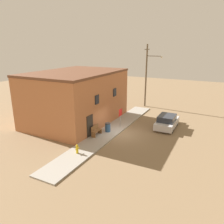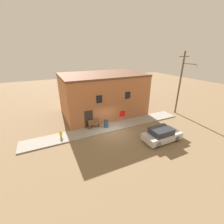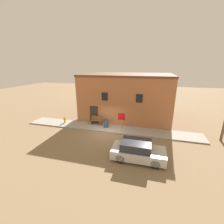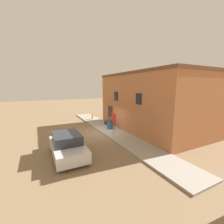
{
  "view_description": "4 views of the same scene",
  "coord_description": "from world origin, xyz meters",
  "px_view_note": "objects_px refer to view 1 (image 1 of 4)",
  "views": [
    {
      "loc": [
        -18.62,
        -8.61,
        8.49
      ],
      "look_at": [
        0.34,
        1.09,
        2.0
      ],
      "focal_mm": 35.0,
      "sensor_mm": 36.0,
      "label": 1
    },
    {
      "loc": [
        -6.75,
        -13.65,
        8.67
      ],
      "look_at": [
        0.34,
        1.09,
        2.0
      ],
      "focal_mm": 24.0,
      "sensor_mm": 36.0,
      "label": 2
    },
    {
      "loc": [
        4.36,
        -13.83,
        6.82
      ],
      "look_at": [
        0.34,
        1.09,
        2.0
      ],
      "focal_mm": 24.0,
      "sensor_mm": 36.0,
      "label": 3
    },
    {
      "loc": [
        13.1,
        -5.39,
        4.44
      ],
      "look_at": [
        0.34,
        1.09,
        2.0
      ],
      "focal_mm": 24.0,
      "sensor_mm": 36.0,
      "label": 4
    }
  ],
  "objects_px": {
    "utility_pole": "(147,74)",
    "trash_bin": "(108,127)",
    "parked_car": "(167,122)",
    "fire_hydrant": "(77,149)",
    "stop_sign": "(121,114)",
    "bench": "(96,131)"
  },
  "relations": [
    {
      "from": "bench",
      "to": "parked_car",
      "type": "relative_size",
      "value": 0.33
    },
    {
      "from": "utility_pole",
      "to": "fire_hydrant",
      "type": "bearing_deg",
      "value": 179.4
    },
    {
      "from": "stop_sign",
      "to": "utility_pole",
      "type": "relative_size",
      "value": 0.23
    },
    {
      "from": "parked_car",
      "to": "stop_sign",
      "type": "bearing_deg",
      "value": 115.94
    },
    {
      "from": "fire_hydrant",
      "to": "parked_car",
      "type": "distance_m",
      "value": 10.59
    },
    {
      "from": "stop_sign",
      "to": "parked_car",
      "type": "distance_m",
      "value": 5.05
    },
    {
      "from": "trash_bin",
      "to": "bench",
      "type": "bearing_deg",
      "value": 157.32
    },
    {
      "from": "stop_sign",
      "to": "utility_pole",
      "type": "height_order",
      "value": "utility_pole"
    },
    {
      "from": "utility_pole",
      "to": "trash_bin",
      "type": "bearing_deg",
      "value": 179.1
    },
    {
      "from": "bench",
      "to": "utility_pole",
      "type": "relative_size",
      "value": 0.15
    },
    {
      "from": "fire_hydrant",
      "to": "trash_bin",
      "type": "xyz_separation_m",
      "value": [
        5.27,
        0.01,
        0.07
      ]
    },
    {
      "from": "stop_sign",
      "to": "parked_car",
      "type": "height_order",
      "value": "stop_sign"
    },
    {
      "from": "stop_sign",
      "to": "utility_pole",
      "type": "bearing_deg",
      "value": 2.16
    },
    {
      "from": "bench",
      "to": "utility_pole",
      "type": "bearing_deg",
      "value": -3.34
    },
    {
      "from": "utility_pole",
      "to": "stop_sign",
      "type": "bearing_deg",
      "value": -177.84
    },
    {
      "from": "trash_bin",
      "to": "parked_car",
      "type": "bearing_deg",
      "value": -51.0
    },
    {
      "from": "fire_hydrant",
      "to": "trash_bin",
      "type": "relative_size",
      "value": 0.85
    },
    {
      "from": "fire_hydrant",
      "to": "utility_pole",
      "type": "xyz_separation_m",
      "value": [
        16.68,
        -0.17,
        4.22
      ]
    },
    {
      "from": "fire_hydrant",
      "to": "bench",
      "type": "xyz_separation_m",
      "value": [
        3.91,
        0.57,
        0.08
      ]
    },
    {
      "from": "bench",
      "to": "parked_car",
      "type": "bearing_deg",
      "value": -45.87
    },
    {
      "from": "utility_pole",
      "to": "parked_car",
      "type": "distance_m",
      "value": 9.68
    },
    {
      "from": "fire_hydrant",
      "to": "parked_car",
      "type": "height_order",
      "value": "parked_car"
    }
  ]
}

